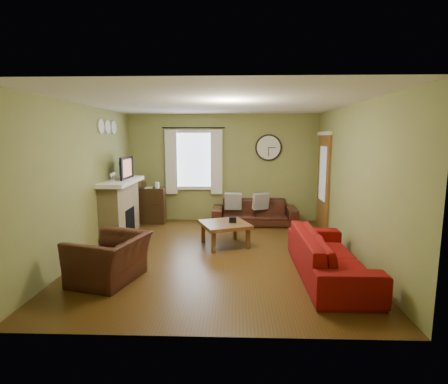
{
  "coord_description": "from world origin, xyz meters",
  "views": [
    {
      "loc": [
        0.31,
        -5.93,
        2.04
      ],
      "look_at": [
        0.1,
        0.4,
        1.05
      ],
      "focal_mm": 28.0,
      "sensor_mm": 36.0,
      "label": 1
    }
  ],
  "objects_px": {
    "sofa_brown": "(254,212)",
    "sofa_red": "(329,255)",
    "bookshelf": "(150,206)",
    "coffee_table": "(225,234)",
    "armchair": "(110,259)"
  },
  "relations": [
    {
      "from": "sofa_brown",
      "to": "sofa_red",
      "type": "distance_m",
      "value": 3.28
    },
    {
      "from": "bookshelf",
      "to": "sofa_red",
      "type": "relative_size",
      "value": 0.38
    },
    {
      "from": "coffee_table",
      "to": "armchair",
      "type": "bearing_deg",
      "value": -132.92
    },
    {
      "from": "armchair",
      "to": "sofa_brown",
      "type": "bearing_deg",
      "value": 162.05
    },
    {
      "from": "sofa_brown",
      "to": "armchair",
      "type": "height_order",
      "value": "armchair"
    },
    {
      "from": "bookshelf",
      "to": "sofa_brown",
      "type": "bearing_deg",
      "value": -0.7
    },
    {
      "from": "sofa_brown",
      "to": "sofa_red",
      "type": "bearing_deg",
      "value": -73.44
    },
    {
      "from": "bookshelf",
      "to": "sofa_red",
      "type": "xyz_separation_m",
      "value": [
        3.43,
        -3.17,
        -0.1
      ]
    },
    {
      "from": "sofa_brown",
      "to": "armchair",
      "type": "distance_m",
      "value": 4.07
    },
    {
      "from": "sofa_brown",
      "to": "armchair",
      "type": "relative_size",
      "value": 1.97
    },
    {
      "from": "bookshelf",
      "to": "sofa_brown",
      "type": "height_order",
      "value": "bookshelf"
    },
    {
      "from": "sofa_brown",
      "to": "sofa_red",
      "type": "relative_size",
      "value": 0.89
    },
    {
      "from": "coffee_table",
      "to": "bookshelf",
      "type": "bearing_deg",
      "value": 137.04
    },
    {
      "from": "bookshelf",
      "to": "armchair",
      "type": "height_order",
      "value": "bookshelf"
    },
    {
      "from": "sofa_red",
      "to": "armchair",
      "type": "relative_size",
      "value": 2.22
    }
  ]
}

